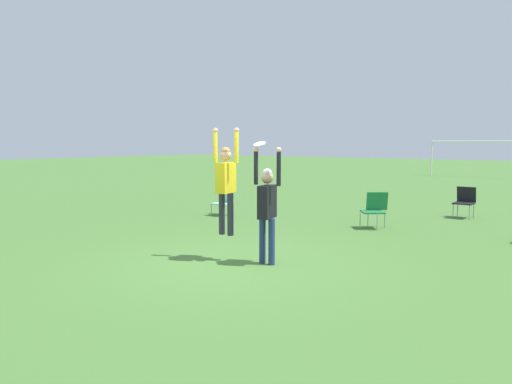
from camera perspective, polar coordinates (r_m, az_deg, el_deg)
ground_plane at (r=9.41m, az=-2.64°, el=-8.12°), size 120.00×120.00×0.00m
person_jumping at (r=9.46m, az=-3.46°, el=1.53°), size 0.63×0.51×2.04m
person_defending at (r=9.13m, az=1.27°, el=-1.19°), size 0.62×0.50×2.16m
frisbee at (r=9.18m, az=0.41°, el=5.52°), size 0.22×0.21×0.10m
camping_chair_1 at (r=13.46m, az=13.40°, el=-1.73°), size 0.78×0.87×0.94m
camping_chair_2 at (r=15.45m, az=-3.71°, el=-0.94°), size 0.53×0.56×0.82m
camping_chair_3 at (r=16.12m, az=22.76°, el=-0.82°), size 0.55×0.59×0.92m
soccer_goal at (r=35.33m, az=24.86°, el=4.53°), size 7.10×0.10×2.35m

